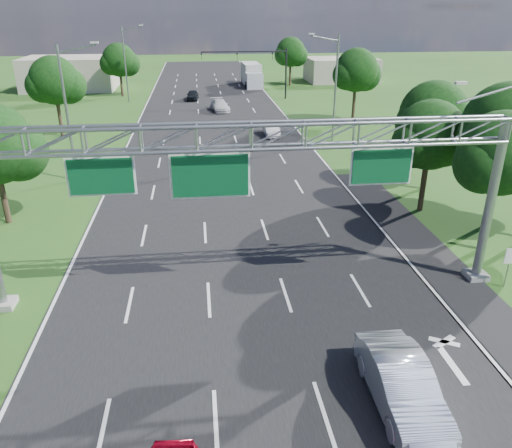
{
  "coord_description": "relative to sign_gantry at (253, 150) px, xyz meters",
  "views": [
    {
      "loc": [
        -1.92,
        -8.32,
        12.45
      ],
      "look_at": [
        0.57,
        12.94,
        3.08
      ],
      "focal_mm": 35.0,
      "sensor_mm": 36.0,
      "label": 1
    }
  ],
  "objects": [
    {
      "name": "ground",
      "position": [
        -0.33,
        18.0,
        -6.89
      ],
      "size": [
        220.0,
        220.0,
        0.0
      ],
      "primitive_type": "plane",
      "color": "#274D17",
      "rests_on": "ground"
    },
    {
      "name": "road",
      "position": [
        -0.33,
        18.0,
        -6.89
      ],
      "size": [
        18.0,
        180.0,
        0.02
      ],
      "primitive_type": "cube",
      "color": "black",
      "rests_on": "ground"
    },
    {
      "name": "road_flare",
      "position": [
        9.87,
        2.0,
        -6.89
      ],
      "size": [
        3.0,
        30.0,
        0.02
      ],
      "primitive_type": "cube",
      "color": "black",
      "rests_on": "ground"
    },
    {
      "name": "sign_gantry",
      "position": [
        0.0,
        0.0,
        0.0
      ],
      "size": [
        23.5,
        1.0,
        9.56
      ],
      "color": "gray",
      "rests_on": "ground"
    },
    {
      "name": "regulatory_sign",
      "position": [
        12.07,
        -1.02,
        -5.38
      ],
      "size": [
        0.6,
        0.08,
        2.1
      ],
      "color": "gray",
      "rests_on": "ground"
    },
    {
      "name": "traffic_signal",
      "position": [
        7.15,
        53.0,
        -1.72
      ],
      "size": [
        12.21,
        0.24,
        7.0
      ],
      "color": "black",
      "rests_on": "ground"
    },
    {
      "name": "streetlight_l_near",
      "position": [
        -11.63,
        18.0,
        -1.31
      ],
      "size": [
        2.97,
        0.22,
        10.16
      ],
      "color": "gray",
      "rests_on": "ground"
    },
    {
      "name": "streetlight_l_far",
      "position": [
        -11.63,
        53.0,
        -1.31
      ],
      "size": [
        2.97,
        0.22,
        10.16
      ],
      "color": "gray",
      "rests_on": "ground"
    },
    {
      "name": "streetlight_r_mid",
      "position": [
        10.97,
        28.0,
        -1.31
      ],
      "size": [
        2.97,
        0.22,
        10.16
      ],
      "color": "gray",
      "rests_on": "ground"
    },
    {
      "name": "tree_cluster_right",
      "position": [
        14.47,
        7.19,
        -1.58
      ],
      "size": [
        9.91,
        14.6,
        8.68
      ],
      "color": "#2D2116",
      "rests_on": "ground"
    },
    {
      "name": "tree_verge_lb",
      "position": [
        -16.25,
        33.04,
        -1.48
      ],
      "size": [
        5.76,
        4.8,
        8.06
      ],
      "color": "#2D2116",
      "rests_on": "ground"
    },
    {
      "name": "tree_verge_lc",
      "position": [
        -13.25,
        58.04,
        -1.92
      ],
      "size": [
        5.76,
        4.8,
        7.62
      ],
      "color": "#2D2116",
      "rests_on": "ground"
    },
    {
      "name": "tree_verge_rd",
      "position": [
        15.75,
        36.04,
        -1.26
      ],
      "size": [
        5.76,
        4.8,
        8.28
      ],
      "color": "#2D2116",
      "rests_on": "ground"
    },
    {
      "name": "tree_verge_re",
      "position": [
        13.75,
        66.04,
        -1.7
      ],
      "size": [
        5.76,
        4.8,
        7.84
      ],
      "color": "#2D2116",
      "rests_on": "ground"
    },
    {
      "name": "building_left",
      "position": [
        -22.33,
        66.0,
        -4.39
      ],
      "size": [
        14.0,
        10.0,
        5.0
      ],
      "primitive_type": "cube",
      "color": "#A49A89",
      "rests_on": "ground"
    },
    {
      "name": "building_right",
      "position": [
        23.67,
        70.0,
        -4.89
      ],
      "size": [
        12.0,
        9.0,
        4.0
      ],
      "primitive_type": "cube",
      "color": "#A49A89",
      "rests_on": "ground"
    },
    {
      "name": "silver_sedan",
      "position": [
        4.1,
        -7.88,
        -6.04
      ],
      "size": [
        1.89,
        5.22,
        1.71
      ],
      "primitive_type": "imported",
      "rotation": [
        0.0,
        0.0,
        -0.01
      ],
      "color": "silver",
      "rests_on": "ground"
    },
    {
      "name": "car_queue_a",
      "position": [
        0.67,
        44.81,
        -6.19
      ],
      "size": [
        2.61,
        5.05,
        1.4
      ],
      "primitive_type": "imported",
      "rotation": [
        0.0,
        0.0,
        0.14
      ],
      "color": "silver",
      "rests_on": "ground"
    },
    {
      "name": "car_queue_c",
      "position": [
        -2.83,
        53.48,
        -6.21
      ],
      "size": [
        1.85,
        4.09,
        1.36
      ],
      "primitive_type": "imported",
      "rotation": [
        0.0,
        0.0,
        -0.06
      ],
      "color": "black",
      "rests_on": "ground"
    },
    {
      "name": "car_queue_d",
      "position": [
        5.33,
        30.76,
        -6.21
      ],
      "size": [
        1.49,
        4.17,
        1.37
      ],
      "primitive_type": "imported",
      "rotation": [
        0.0,
        0.0,
        -0.01
      ],
      "color": "silver",
      "rests_on": "ground"
    },
    {
      "name": "box_truck",
      "position": [
        7.18,
        66.59,
        -5.17
      ],
      "size": [
        2.99,
        9.55,
        3.59
      ],
      "rotation": [
        0.0,
        0.0,
        0.04
      ],
      "color": "beige",
      "rests_on": "ground"
    }
  ]
}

